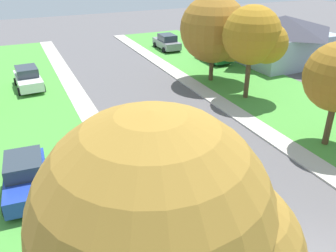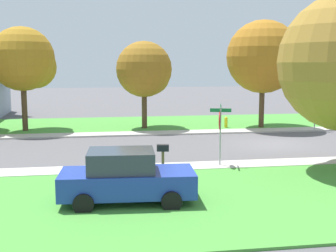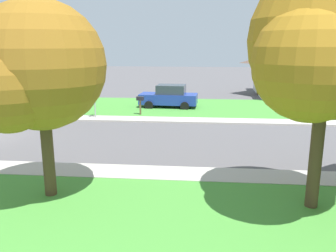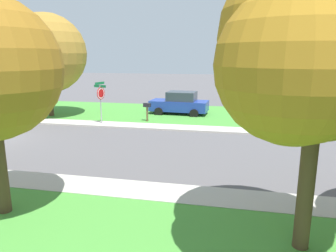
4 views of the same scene
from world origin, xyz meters
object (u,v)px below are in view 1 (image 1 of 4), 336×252
at_px(stop_sign_far_corner, 152,186).
at_px(car_white_near_corner, 28,78).
at_px(car_grey_behind_trees, 167,42).
at_px(mailbox, 103,177).
at_px(tree_sidewalk_far, 218,31).
at_px(car_green_driveway_right, 214,54).
at_px(car_blue_across_road, 26,176).
at_px(tree_sidewalk_near, 256,37).
at_px(tree_across_right, 170,231).
at_px(house_right_setback, 282,39).

xyz_separation_m(stop_sign_far_corner, car_white_near_corner, (-3.19, 19.07, -1.01)).
distance_m(car_grey_behind_trees, mailbox, 27.13).
bearing_deg(tree_sidewalk_far, car_grey_behind_trees, 86.86).
bearing_deg(mailbox, car_green_driveway_right, 46.78).
distance_m(car_blue_across_road, tree_sidewalk_near, 17.72).
bearing_deg(car_green_driveway_right, stop_sign_far_corner, -126.62).
xyz_separation_m(tree_sidewalk_far, mailbox, (-12.97, -11.74, -3.24)).
bearing_deg(tree_across_right, stop_sign_far_corner, 73.32).
bearing_deg(car_grey_behind_trees, tree_sidewalk_far, -93.14).
bearing_deg(mailbox, car_white_near_corner, 96.55).
height_order(stop_sign_far_corner, car_blue_across_road, stop_sign_far_corner).
height_order(car_blue_across_road, tree_sidewalk_near, tree_sidewalk_near).
bearing_deg(tree_across_right, car_green_driveway_right, 56.83).
distance_m(car_blue_across_road, tree_sidewalk_far, 19.32).
height_order(car_blue_across_road, mailbox, car_blue_across_road).
distance_m(car_green_driveway_right, mailbox, 23.17).
bearing_deg(car_blue_across_road, stop_sign_far_corner, -44.28).
height_order(tree_sidewalk_near, tree_across_right, tree_across_right).
xyz_separation_m(tree_across_right, mailbox, (0.17, 7.65, -3.35)).
xyz_separation_m(stop_sign_far_corner, car_grey_behind_trees, (12.30, 26.16, -1.01)).
xyz_separation_m(car_green_driveway_right, tree_across_right, (-16.04, -24.54, 3.49)).
bearing_deg(car_blue_across_road, car_green_driveway_right, 38.65).
xyz_separation_m(car_white_near_corner, car_grey_behind_trees, (15.50, 7.08, 0.00)).
bearing_deg(house_right_setback, car_white_near_corner, 174.69).
distance_m(tree_across_right, mailbox, 8.35).
bearing_deg(tree_sidewalk_far, tree_across_right, -124.14).
xyz_separation_m(car_grey_behind_trees, tree_sidewalk_far, (-0.64, -11.73, 3.38)).
height_order(car_green_driveway_right, tree_sidewalk_far, tree_sidewalk_far).
height_order(car_green_driveway_right, car_white_near_corner, same).
relative_size(car_green_driveway_right, tree_across_right, 0.59).
distance_m(car_blue_across_road, house_right_setback, 28.13).
distance_m(stop_sign_far_corner, tree_across_right, 5.73).
bearing_deg(tree_sidewalk_far, mailbox, -137.86).
distance_m(tree_sidewalk_far, tree_across_right, 23.42).
height_order(stop_sign_far_corner, tree_sidewalk_near, tree_sidewalk_near).
distance_m(tree_sidewalk_near, mailbox, 15.50).
relative_size(tree_sidewalk_near, tree_across_right, 0.94).
xyz_separation_m(car_white_near_corner, mailbox, (1.88, -16.38, 0.14)).
bearing_deg(tree_across_right, car_white_near_corner, 94.07).
xyz_separation_m(car_blue_across_road, car_grey_behind_trees, (16.78, 21.79, 0.00)).
xyz_separation_m(stop_sign_far_corner, tree_sidewalk_far, (11.66, 14.43, 2.37)).
relative_size(tree_sidewalk_far, house_right_setback, 0.78).
xyz_separation_m(car_green_driveway_right, tree_sidewalk_near, (-2.61, -9.72, 3.77)).
relative_size(house_right_setback, mailbox, 7.01).
height_order(car_white_near_corner, tree_sidewalk_near, tree_sidewalk_near).
bearing_deg(tree_sidewalk_far, house_right_setback, 15.01).
relative_size(car_blue_across_road, tree_sidewalk_far, 0.61).
distance_m(car_white_near_corner, tree_sidewalk_near, 18.12).
xyz_separation_m(tree_sidewalk_far, tree_across_right, (-13.14, -19.39, 0.11)).
bearing_deg(car_green_driveway_right, tree_sidewalk_far, -119.33).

